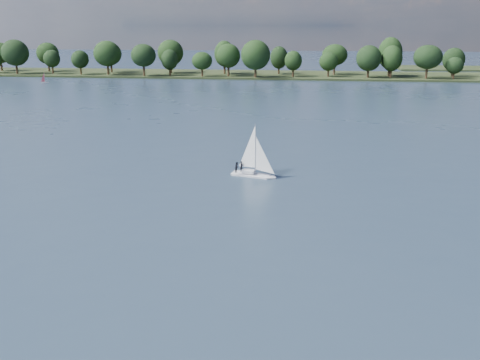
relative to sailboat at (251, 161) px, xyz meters
The scene contains 5 objects.
ground 48.66m from the sailboat, 88.68° to the left, with size 700.00×700.00×0.00m, color #233342.
far_shore 160.62m from the sailboat, 89.60° to the left, with size 660.00×40.00×1.50m, color black.
sailboat is the anchor object (origin of this frame).
dinghy_pink 150.37m from the sailboat, 127.40° to the left, with size 2.75×2.25×4.17m.
treeline 158.32m from the sailboat, 95.79° to the left, with size 562.21×74.11×17.23m.
Camera 1 is at (6.72, -22.07, 20.84)m, focal length 40.00 mm.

